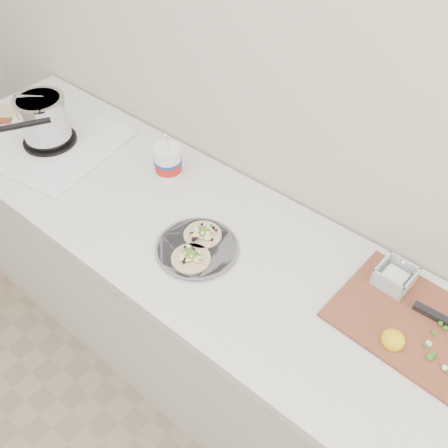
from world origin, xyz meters
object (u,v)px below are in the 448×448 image
Objects in this scene: stove at (46,127)px; taco_plate at (197,246)px; cutboard at (420,319)px; tub at (168,160)px.

stove reaches higher than taco_plate.
stove is 0.83m from taco_plate.
stove reaches higher than cutboard.
taco_plate is 1.18× the size of tub.
stove is at bearing -171.41° from cutboard.
taco_plate is at bearing -32.80° from tub.
tub is 0.47× the size of cutboard.
stove is 0.53m from tub.
tub is (-0.33, 0.21, 0.05)m from taco_plate.
taco_plate is at bearing -12.08° from stove.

